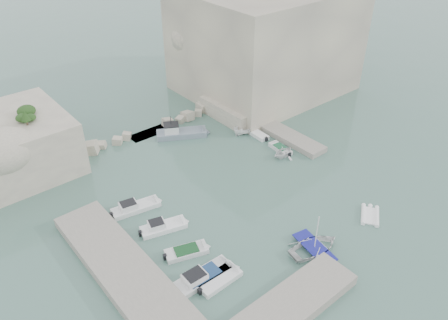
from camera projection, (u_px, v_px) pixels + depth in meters
ground at (257, 204)px, 50.41m from camera, size 400.00×400.00×0.00m
cliff_east at (265, 41)px, 72.69m from camera, size 26.00×22.00×17.00m
cliff_terrace at (239, 107)px, 68.18m from camera, size 8.00×10.00×2.50m
outcrop_west at (2, 148)px, 53.91m from camera, size 16.00×14.00×7.00m
quay_west at (131, 279)px, 40.44m from camera, size 5.00×24.00×1.10m
quay_south at (272, 319)px, 36.78m from camera, size 18.00×4.00×1.10m
ledge_east at (278, 131)px, 63.78m from camera, size 3.00×16.00×0.80m
breakwater at (149, 129)px, 63.62m from camera, size 28.00×3.00×1.40m
motorboat_a at (136, 209)px, 49.56m from camera, size 6.24×2.84×1.40m
motorboat_b at (164, 229)px, 46.84m from camera, size 5.67×3.16×1.40m
motorboat_c at (187, 254)px, 43.85m from camera, size 5.00×3.12×0.70m
motorboat_d at (203, 279)px, 41.12m from camera, size 6.72×2.14×1.40m
motorboat_e at (219, 281)px, 40.90m from camera, size 4.82×2.06×0.70m
rowboat at (314, 250)px, 44.21m from camera, size 6.16×4.88×1.15m
inflatable_dinghy at (370, 217)px, 48.55m from camera, size 4.14×3.62×0.44m
tender_east_a at (283, 157)px, 58.71m from camera, size 3.41×2.97×1.75m
tender_east_b at (280, 150)px, 60.03m from camera, size 1.81×4.15×0.70m
tender_east_c at (257, 135)px, 63.43m from camera, size 1.61×4.45×0.70m
tender_east_d at (246, 133)px, 63.98m from camera, size 4.45×2.21×1.65m
work_boat at (182, 136)px, 63.28m from camera, size 7.97×5.85×2.20m
rowboat_mast at (317, 231)px, 42.74m from camera, size 0.10×0.10×4.20m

